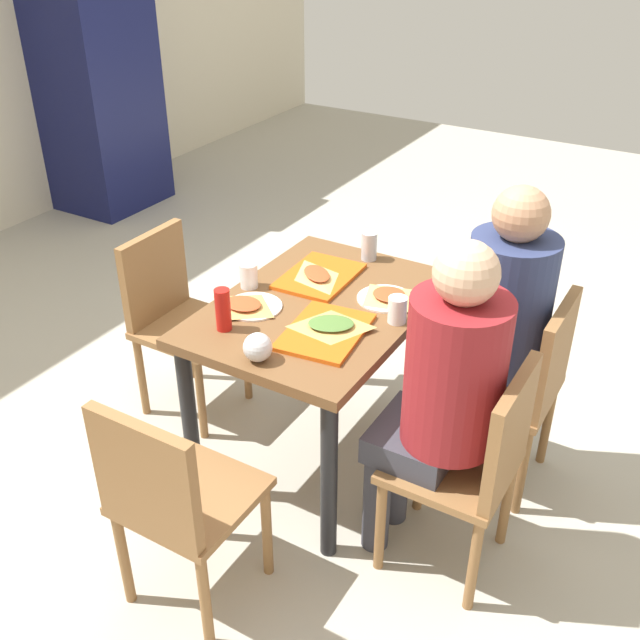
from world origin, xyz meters
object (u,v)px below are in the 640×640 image
Objects in this scene: pizza_slice_b at (317,275)px; main_table at (320,328)px; chair_left_end at (172,497)px; plastic_cup_a at (249,276)px; person_in_brown_jacket at (496,316)px; tray_red_far at (319,276)px; chair_near_right at (524,381)px; pizza_slice_a at (331,325)px; soda_can at (369,246)px; tray_red_near at (325,332)px; paper_plate_near_edge at (385,299)px; foil_bundle at (258,347)px; drink_fridge at (97,75)px; pizza_slice_c at (243,305)px; paper_plate_center at (253,307)px; condiment_bottle at (223,310)px; chair_far_side at (175,310)px; person_in_red at (443,386)px; pizza_slice_d at (389,296)px; plastic_cup_b at (397,310)px; chair_near_left at (476,459)px.

main_table is at bearing -145.41° from pizza_slice_b.
plastic_cup_a is at bearing 19.56° from chair_left_end.
person_in_brown_jacket reaches higher than chair_left_end.
main_table is at bearing -148.78° from tray_red_far.
chair_near_right is (0.26, -0.75, -0.14)m from main_table.
pizza_slice_a is (-0.33, -0.25, 0.02)m from tray_red_far.
tray_red_near is at bearing -166.74° from soda_can.
tray_red_far is 0.28m from soda_can.
paper_plate_near_edge is 0.84× the size of pizza_slice_b.
drink_fridge reaches higher than foil_bundle.
main_table is at bearing 112.99° from person_in_brown_jacket.
pizza_slice_b is 0.30m from soda_can.
pizza_slice_a is 0.31m from foil_bundle.
person_in_brown_jacket is at bearing -62.18° from pizza_slice_c.
tray_red_near is at bearing 167.73° from paper_plate_near_edge.
main_table is 4.90× the size of pizza_slice_c.
paper_plate_center is at bearing 90.35° from pizza_slice_a.
tray_red_near is 0.33m from paper_plate_center.
paper_plate_center is at bearing -125.24° from drink_fridge.
condiment_bottle reaches higher than pizza_slice_b.
chair_left_end is (-1.16, 0.75, 0.00)m from chair_near_right.
drink_fridge is at bearing 57.96° from pizza_slice_a.
plastic_cup_a is at bearing 38.50° from foil_bundle.
drink_fridge reaches higher than chair_near_right.
chair_far_side is 2.32× the size of tray_red_near.
foil_bundle is at bearing 157.01° from tray_red_near.
chair_far_side is 0.67× the size of person_in_red.
pizza_slice_d is (0.32, -0.08, -0.01)m from pizza_slice_a.
chair_left_end is at bearing -140.25° from chair_far_side.
person_in_brown_jacket reaches higher than paper_plate_center.
person_in_red is 0.62m from foil_bundle.
plastic_cup_a is at bearing -93.38° from chair_far_side.
plastic_cup_b reaches higher than paper_plate_center.
person_in_red is 4.32× the size of pizza_slice_a.
pizza_slice_b is (0.42, 0.86, 0.27)m from chair_near_left.
tray_red_near reaches higher than paper_plate_near_edge.
paper_plate_center is at bearing -139.68° from plastic_cup_a.
chair_near_left is 2.32× the size of tray_red_far.
pizza_slice_c is at bearing 117.82° from person_in_brown_jacket.
plastic_cup_b is at bearing 127.93° from person_in_brown_jacket.
paper_plate_center is 2.20× the size of plastic_cup_b.
pizza_slice_c is (-0.03, 0.03, 0.01)m from paper_plate_center.
plastic_cup_a is 0.33m from condiment_bottle.
drink_fridge is (1.90, 2.62, 0.20)m from pizza_slice_c.
chair_left_end is at bearing 130.60° from chair_near_left.
chair_near_right is 0.91m from pizza_slice_b.
pizza_slice_d is at bearing -116.89° from drink_fridge.
pizza_slice_c is at bearing -125.91° from drink_fridge.
paper_plate_center is 0.84× the size of pizza_slice_b.
chair_near_left is at bearing -49.40° from chair_left_end.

